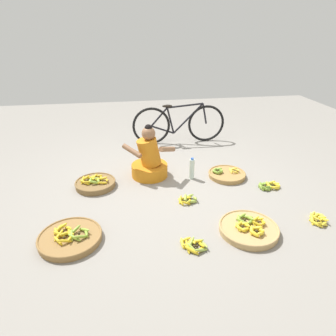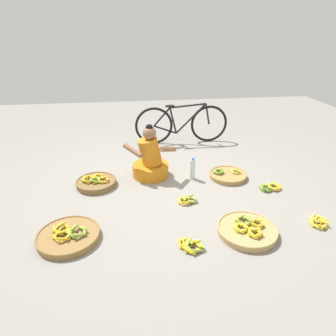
{
  "view_description": "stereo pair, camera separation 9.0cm",
  "coord_description": "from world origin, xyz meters",
  "views": [
    {
      "loc": [
        -0.52,
        -3.51,
        1.99
      ],
      "look_at": [
        0.0,
        -0.2,
        0.35
      ],
      "focal_mm": 31.39,
      "sensor_mm": 36.0,
      "label": 1
    },
    {
      "loc": [
        -0.43,
        -3.52,
        1.99
      ],
      "look_at": [
        0.0,
        -0.2,
        0.35
      ],
      "focal_mm": 31.39,
      "sensor_mm": 36.0,
      "label": 2
    }
  ],
  "objects": [
    {
      "name": "loose_bananas_mid_right",
      "position": [
        0.21,
        -0.48,
        0.03
      ],
      "size": [
        0.25,
        0.21,
        0.09
      ],
      "color": "gold",
      "rests_on": "ground"
    },
    {
      "name": "banana_basket_front_center",
      "position": [
        -1.14,
        -1.01,
        0.04
      ],
      "size": [
        0.64,
        0.64,
        0.14
      ],
      "color": "olive",
      "rests_on": "ground"
    },
    {
      "name": "loose_bananas_back_right",
      "position": [
        1.57,
        -1.1,
        0.03
      ],
      "size": [
        0.25,
        0.29,
        0.09
      ],
      "color": "yellow",
      "rests_on": "ground"
    },
    {
      "name": "water_bottle",
      "position": [
        0.39,
        0.12,
        0.15
      ],
      "size": [
        0.07,
        0.07,
        0.32
      ],
      "color": "silver",
      "rests_on": "ground"
    },
    {
      "name": "bicycle_leaning",
      "position": [
        0.48,
        1.56,
        0.36
      ],
      "size": [
        1.7,
        0.08,
        0.73
      ],
      "color": "black",
      "rests_on": "ground"
    },
    {
      "name": "vendor_woman_front",
      "position": [
        -0.19,
        0.3,
        0.25
      ],
      "size": [
        0.76,
        0.52,
        0.78
      ],
      "color": "orange",
      "rests_on": "ground"
    },
    {
      "name": "banana_basket_near_vendor",
      "position": [
        0.72,
        -1.16,
        0.05
      ],
      "size": [
        0.63,
        0.63,
        0.14
      ],
      "color": "tan",
      "rests_on": "ground"
    },
    {
      "name": "ground_plane",
      "position": [
        0.0,
        0.0,
        0.0
      ],
      "size": [
        10.0,
        10.0,
        0.0
      ],
      "primitive_type": "plane",
      "color": "gray"
    },
    {
      "name": "banana_basket_front_left",
      "position": [
        -0.96,
        0.1,
        0.05
      ],
      "size": [
        0.54,
        0.54,
        0.15
      ],
      "color": "brown",
      "rests_on": "ground"
    },
    {
      "name": "loose_bananas_near_bicycle",
      "position": [
        1.36,
        -0.31,
        0.03
      ],
      "size": [
        0.32,
        0.23,
        0.1
      ],
      "color": "olive",
      "rests_on": "ground"
    },
    {
      "name": "banana_basket_back_center",
      "position": [
        0.91,
        0.1,
        0.04
      ],
      "size": [
        0.54,
        0.54,
        0.13
      ],
      "color": "#A87F47",
      "rests_on": "ground"
    },
    {
      "name": "loose_bananas_front_right",
      "position": [
        0.08,
        -1.31,
        0.03
      ],
      "size": [
        0.26,
        0.27,
        0.09
      ],
      "color": "yellow",
      "rests_on": "ground"
    }
  ]
}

